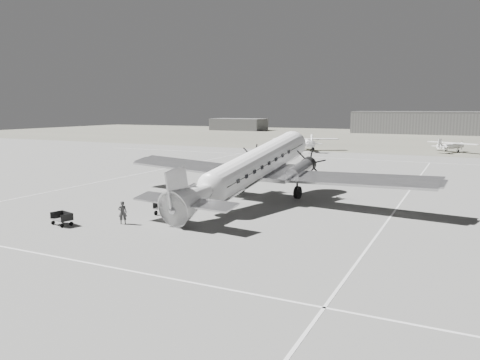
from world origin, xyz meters
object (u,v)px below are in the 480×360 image
at_px(shed_secondary, 239,124).
at_px(hangar_main, 426,123).
at_px(baggage_cart_near, 167,208).
at_px(baggage_cart_far, 62,219).
at_px(dc3_airliner, 251,170).
at_px(light_plane_left, 306,144).
at_px(ramp_agent, 171,204).
at_px(light_plane_right, 452,147).
at_px(ground_crew, 123,212).
at_px(passenger, 194,196).

bearing_deg(shed_secondary, hangar_main, 4.76).
relative_size(baggage_cart_near, baggage_cart_far, 1.23).
bearing_deg(hangar_main, dc3_airliner, -91.97).
bearing_deg(light_plane_left, ramp_agent, -111.69).
height_order(light_plane_right, ramp_agent, light_plane_right).
xyz_separation_m(light_plane_left, baggage_cart_far, (2.48, -59.67, -0.82)).
bearing_deg(shed_secondary, light_plane_right, -39.31).
distance_m(dc3_airliner, light_plane_right, 56.83).
distance_m(light_plane_left, ramp_agent, 54.41).
relative_size(light_plane_left, ramp_agent, 7.25).
xyz_separation_m(dc3_airliner, ground_crew, (-4.87, -9.99, -1.96)).
bearing_deg(hangar_main, baggage_cart_far, -95.44).
relative_size(light_plane_right, ramp_agent, 5.68).
relative_size(light_plane_right, baggage_cart_near, 5.09).
relative_size(hangar_main, light_plane_right, 4.47).
xyz_separation_m(hangar_main, baggage_cart_near, (-7.67, -123.50, -2.78)).
distance_m(hangar_main, ground_crew, 127.22).
relative_size(baggage_cart_far, ramp_agent, 0.91).
bearing_deg(dc3_airliner, baggage_cart_far, -117.79).
distance_m(light_plane_left, passenger, 51.80).
height_order(baggage_cart_near, ground_crew, ground_crew).
distance_m(dc3_airliner, passenger, 5.13).
relative_size(hangar_main, passenger, 22.15).
bearing_deg(baggage_cart_far, hangar_main, 99.72).
height_order(dc3_airliner, light_plane_right, dc3_airliner).
height_order(shed_secondary, ramp_agent, shed_secondary).
relative_size(shed_secondary, baggage_cart_far, 11.95).
distance_m(shed_secondary, dc3_airliner, 125.12).
bearing_deg(hangar_main, passenger, -93.41).
height_order(light_plane_left, ground_crew, light_plane_left).
height_order(light_plane_right, ground_crew, light_plane_right).
bearing_deg(shed_secondary, passenger, -65.43).
xyz_separation_m(ground_crew, passenger, (1.70, 6.38, 0.17)).
bearing_deg(ground_crew, baggage_cart_near, -146.59).
xyz_separation_m(baggage_cart_near, baggage_cart_far, (-4.62, -5.44, -0.10)).
bearing_deg(ramp_agent, baggage_cart_near, 167.97).
bearing_deg(light_plane_left, ground_crew, -113.54).
height_order(baggage_cart_near, passenger, passenger).
distance_m(light_plane_left, ground_crew, 57.92).
height_order(shed_secondary, passenger, shed_secondary).
bearing_deg(light_plane_left, passenger, -110.95).
relative_size(shed_secondary, passenger, 9.49).
bearing_deg(baggage_cart_near, ramp_agent, 68.49).
relative_size(shed_secondary, ground_crew, 11.52).
height_order(baggage_cart_near, baggage_cart_far, baggage_cart_near).
bearing_deg(hangar_main, light_plane_right, -81.54).
distance_m(dc3_airliner, ramp_agent, 7.44).
bearing_deg(light_plane_left, baggage_cart_near, -111.91).
xyz_separation_m(light_plane_left, light_plane_right, (23.93, 7.63, -0.27)).
relative_size(light_plane_right, passenger, 4.96).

